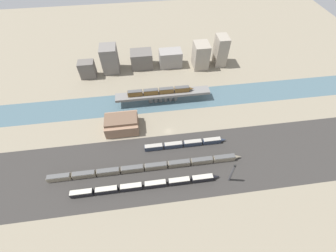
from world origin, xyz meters
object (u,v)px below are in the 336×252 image
(train_yard_near, at_px, (146,185))
(signal_tower, at_px, (232,173))
(warehouse_building, at_px, (122,124))
(train_yard_mid, at_px, (147,167))
(train_yard_far, at_px, (185,144))
(train_on_bridge, at_px, (160,91))

(train_yard_near, distance_m, signal_tower, 44.18)
(warehouse_building, distance_m, signal_tower, 70.65)
(train_yard_mid, relative_size, signal_tower, 6.97)
(train_yard_far, height_order, signal_tower, signal_tower)
(train_yard_near, relative_size, signal_tower, 5.09)
(signal_tower, bearing_deg, train_on_bridge, 114.27)
(train_on_bridge, bearing_deg, train_yard_mid, -104.47)
(warehouse_building, xyz_separation_m, signal_tower, (55.73, -43.32, 2.91))
(train_yard_mid, bearing_deg, train_yard_near, -95.92)
(train_yard_mid, bearing_deg, train_on_bridge, 75.53)
(train_on_bridge, relative_size, train_yard_near, 0.58)
(train_yard_mid, distance_m, warehouse_building, 33.84)
(signal_tower, bearing_deg, train_yard_far, 127.47)
(train_yard_near, distance_m, train_yard_mid, 10.35)
(warehouse_building, bearing_deg, signal_tower, -37.86)
(train_yard_far, bearing_deg, train_yard_mid, -151.69)
(train_on_bridge, relative_size, signal_tower, 2.96)
(train_yard_near, xyz_separation_m, train_yard_far, (24.68, 23.02, -0.02))
(train_yard_near, relative_size, train_yard_mid, 0.73)
(train_yard_mid, relative_size, train_yard_far, 2.16)
(train_yard_near, height_order, train_yard_far, train_yard_near)
(train_yard_mid, bearing_deg, signal_tower, -15.92)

